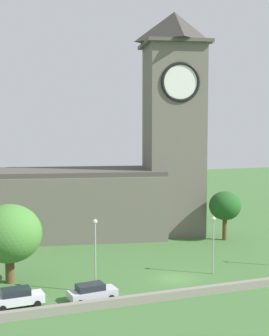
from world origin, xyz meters
TOP-DOWN VIEW (x-y plane):
  - ground_plane at (0.00, 15.00)m, footprint 200.00×200.00m
  - church at (-0.40, 23.45)m, footprint 37.90×18.06m
  - quay_barrier at (0.00, -5.66)m, footprint 45.88×0.70m
  - car_white at (-17.30, -2.58)m, footprint 4.70×2.35m
  - car_silver at (-10.44, -3.43)m, footprint 4.79×2.54m
  - streetlamp_west_mid at (-9.46, -1.22)m, footprint 0.44×0.44m
  - streetlamp_central at (4.64, 0.11)m, footprint 0.44×0.44m
  - tree_riverside_west at (-17.16, 4.85)m, footprint 6.90×6.90m
  - tree_by_tower at (14.43, 14.14)m, footprint 4.64×4.64m

SIDE VIEW (x-z plane):
  - ground_plane at x=0.00m, z-range 0.00..0.00m
  - quay_barrier at x=0.00m, z-range 0.00..0.81m
  - car_silver at x=-10.44m, z-range 0.01..1.67m
  - car_white at x=-17.30m, z-range 0.01..1.76m
  - streetlamp_central at x=4.64m, z-range 1.14..7.66m
  - streetlamp_west_mid at x=-9.46m, z-range 1.20..8.62m
  - tree_by_tower at x=14.43m, z-range 1.43..8.55m
  - tree_riverside_west at x=-17.16m, z-range 1.07..9.50m
  - church at x=-0.40m, z-range -6.97..26.67m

